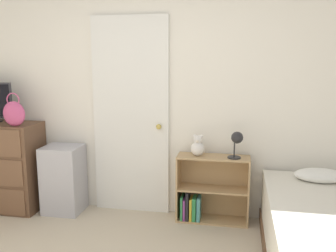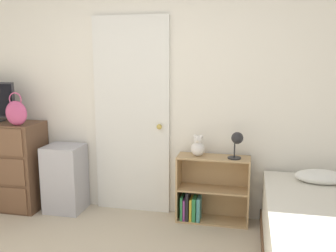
{
  "view_description": "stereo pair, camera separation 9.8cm",
  "coord_description": "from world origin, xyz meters",
  "px_view_note": "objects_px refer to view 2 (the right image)",
  "views": [
    {
      "loc": [
        0.97,
        -1.81,
        1.67
      ],
      "look_at": [
        0.3,
        1.72,
        1.0
      ],
      "focal_mm": 40.0,
      "sensor_mm": 36.0,
      "label": 1
    },
    {
      "loc": [
        1.07,
        -1.79,
        1.67
      ],
      "look_at": [
        0.3,
        1.72,
        1.0
      ],
      "focal_mm": 40.0,
      "sensor_mm": 36.0,
      "label": 2
    }
  ],
  "objects_px": {
    "teddy_bear": "(198,147)",
    "desk_lamp": "(237,140)",
    "handbag": "(16,113)",
    "storage_bin": "(65,178)",
    "bed": "(334,247)",
    "bookshelf": "(207,193)"
  },
  "relations": [
    {
      "from": "handbag",
      "to": "storage_bin",
      "type": "height_order",
      "value": "handbag"
    },
    {
      "from": "teddy_bear",
      "to": "desk_lamp",
      "type": "distance_m",
      "value": 0.4
    },
    {
      "from": "handbag",
      "to": "bed",
      "type": "height_order",
      "value": "handbag"
    },
    {
      "from": "handbag",
      "to": "teddy_bear",
      "type": "distance_m",
      "value": 1.9
    },
    {
      "from": "teddy_bear",
      "to": "desk_lamp",
      "type": "xyz_separation_m",
      "value": [
        0.38,
        -0.04,
        0.09
      ]
    },
    {
      "from": "desk_lamp",
      "to": "bed",
      "type": "relative_size",
      "value": 0.14
    },
    {
      "from": "storage_bin",
      "to": "bed",
      "type": "relative_size",
      "value": 0.37
    },
    {
      "from": "bookshelf",
      "to": "teddy_bear",
      "type": "height_order",
      "value": "teddy_bear"
    },
    {
      "from": "desk_lamp",
      "to": "bed",
      "type": "xyz_separation_m",
      "value": [
        0.76,
        -0.8,
        -0.6
      ]
    },
    {
      "from": "desk_lamp",
      "to": "bookshelf",
      "type": "bearing_deg",
      "value": 169.75
    },
    {
      "from": "bookshelf",
      "to": "teddy_bear",
      "type": "bearing_deg",
      "value": -173.81
    },
    {
      "from": "teddy_bear",
      "to": "bed",
      "type": "bearing_deg",
      "value": -36.11
    },
    {
      "from": "bookshelf",
      "to": "desk_lamp",
      "type": "xyz_separation_m",
      "value": [
        0.28,
        -0.05,
        0.58
      ]
    },
    {
      "from": "bookshelf",
      "to": "teddy_bear",
      "type": "relative_size",
      "value": 3.37
    },
    {
      "from": "handbag",
      "to": "bed",
      "type": "distance_m",
      "value": 3.18
    },
    {
      "from": "bed",
      "to": "desk_lamp",
      "type": "bearing_deg",
      "value": 133.8
    },
    {
      "from": "teddy_bear",
      "to": "desk_lamp",
      "type": "relative_size",
      "value": 0.8
    },
    {
      "from": "storage_bin",
      "to": "desk_lamp",
      "type": "relative_size",
      "value": 2.7
    },
    {
      "from": "bed",
      "to": "handbag",
      "type": "bearing_deg",
      "value": 168.53
    },
    {
      "from": "teddy_bear",
      "to": "desk_lamp",
      "type": "bearing_deg",
      "value": -5.98
    },
    {
      "from": "handbag",
      "to": "storage_bin",
      "type": "xyz_separation_m",
      "value": [
        0.42,
        0.17,
        -0.73
      ]
    },
    {
      "from": "storage_bin",
      "to": "teddy_bear",
      "type": "distance_m",
      "value": 1.5
    }
  ]
}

